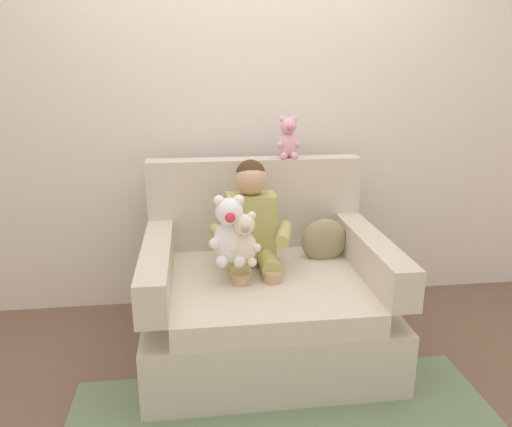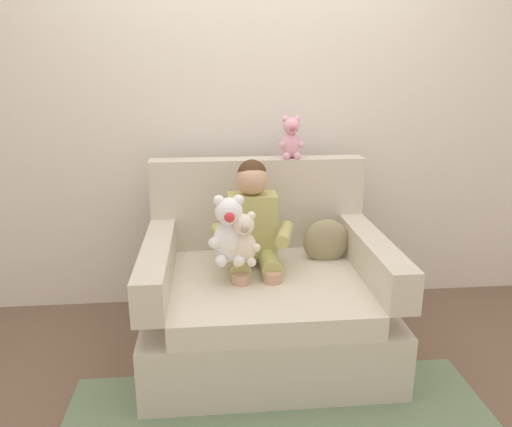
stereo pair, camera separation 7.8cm
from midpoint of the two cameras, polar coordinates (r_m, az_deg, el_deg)
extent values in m
plane|color=brown|center=(2.85, 1.89, -15.36)|extent=(8.00, 8.00, 0.00)
cube|color=silver|center=(3.15, 0.41, 12.77)|extent=(6.00, 0.10, 2.60)
cube|color=beige|center=(2.77, 1.92, -12.42)|extent=(1.25, 1.04, 0.34)
cube|color=beige|center=(2.60, 2.17, -8.78)|extent=(0.97, 0.90, 0.12)
cube|color=beige|center=(2.97, 0.92, 1.24)|extent=(1.25, 0.14, 0.53)
cube|color=beige|center=(2.53, -10.40, -5.88)|extent=(0.14, 0.90, 0.20)
cube|color=beige|center=(2.67, 14.14, -4.92)|extent=(0.14, 0.90, 0.20)
cube|color=tan|center=(2.71, 0.40, -1.26)|extent=(0.26, 0.16, 0.34)
sphere|color=tan|center=(2.64, 0.41, 3.92)|extent=(0.17, 0.17, 0.17)
sphere|color=#472D19|center=(2.64, 0.39, 4.51)|extent=(0.16, 0.16, 0.16)
cylinder|color=tan|center=(2.64, -1.06, -5.70)|extent=(0.11, 0.26, 0.11)
cylinder|color=tan|center=(2.58, -0.81, -9.88)|extent=(0.09, 0.09, 0.30)
cylinder|color=tan|center=(2.65, 2.41, -5.57)|extent=(0.11, 0.26, 0.11)
cylinder|color=tan|center=(2.60, 2.76, -9.72)|extent=(0.09, 0.09, 0.30)
cylinder|color=tan|center=(2.59, -2.86, -2.60)|extent=(0.13, 0.27, 0.07)
cylinder|color=tan|center=(2.62, 4.15, -2.38)|extent=(0.13, 0.27, 0.07)
ellipsoid|color=silver|center=(2.47, -0.48, -3.90)|extent=(0.12, 0.10, 0.16)
sphere|color=silver|center=(2.42, -0.47, -1.26)|extent=(0.10, 0.10, 0.10)
sphere|color=tan|center=(2.37, -0.37, -1.78)|extent=(0.04, 0.04, 0.04)
sphere|color=silver|center=(2.41, -1.35, -0.29)|extent=(0.04, 0.04, 0.04)
sphere|color=silver|center=(2.43, -1.80, -4.02)|extent=(0.04, 0.04, 0.04)
sphere|color=silver|center=(2.44, -1.18, -5.63)|extent=(0.05, 0.05, 0.05)
sphere|color=silver|center=(2.41, 0.39, -0.24)|extent=(0.04, 0.04, 0.04)
sphere|color=silver|center=(2.44, 0.96, -3.93)|extent=(0.04, 0.04, 0.04)
sphere|color=silver|center=(2.45, 0.42, -5.57)|extent=(0.05, 0.05, 0.05)
ellipsoid|color=white|center=(2.48, -2.17, -3.22)|extent=(0.16, 0.14, 0.21)
sphere|color=white|center=(2.42, -2.19, 0.22)|extent=(0.14, 0.14, 0.14)
sphere|color=#DB333D|center=(2.36, -2.10, -0.43)|extent=(0.05, 0.05, 0.05)
sphere|color=white|center=(2.41, -3.34, 1.48)|extent=(0.05, 0.05, 0.05)
sphere|color=white|center=(2.43, -3.91, -3.37)|extent=(0.05, 0.05, 0.05)
sphere|color=white|center=(2.45, -3.10, -5.45)|extent=(0.06, 0.06, 0.06)
sphere|color=white|center=(2.41, -1.08, 1.54)|extent=(0.05, 0.05, 0.05)
sphere|color=white|center=(2.44, -0.32, -3.26)|extent=(0.05, 0.05, 0.05)
sphere|color=white|center=(2.45, -1.03, -5.38)|extent=(0.06, 0.06, 0.06)
ellipsoid|color=#EAA8BC|center=(2.93, 4.76, 7.77)|extent=(0.11, 0.10, 0.15)
sphere|color=#EAA8BC|center=(2.91, 4.85, 9.92)|extent=(0.10, 0.10, 0.10)
sphere|color=#CC6684|center=(2.86, 5.00, 9.68)|extent=(0.04, 0.04, 0.04)
sphere|color=#EAA8BC|center=(2.90, 4.19, 10.69)|extent=(0.04, 0.04, 0.04)
sphere|color=#EAA8BC|center=(2.89, 3.81, 7.82)|extent=(0.04, 0.04, 0.04)
sphere|color=#EAA8BC|center=(2.89, 4.28, 6.57)|extent=(0.04, 0.04, 0.04)
sphere|color=#EAA8BC|center=(2.91, 5.51, 10.68)|extent=(0.04, 0.04, 0.04)
sphere|color=#EAA8BC|center=(2.91, 5.91, 7.83)|extent=(0.04, 0.04, 0.04)
sphere|color=#EAA8BC|center=(2.90, 5.49, 6.58)|extent=(0.04, 0.04, 0.04)
ellipsoid|color=#998C66|center=(2.85, 8.77, -3.17)|extent=(0.26, 0.12, 0.26)
camera|label=1|loc=(0.04, -89.09, 0.27)|focal=35.04mm
camera|label=2|loc=(0.04, 90.91, -0.27)|focal=35.04mm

